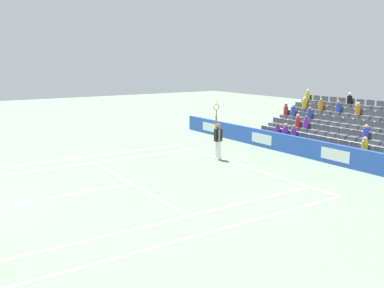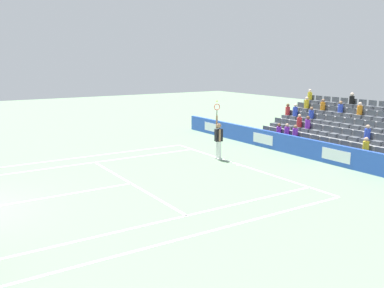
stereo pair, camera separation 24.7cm
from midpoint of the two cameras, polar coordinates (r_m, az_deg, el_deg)
name	(u,v)px [view 2 (the right image)]	position (r m, az deg, el deg)	size (l,w,h in m)	color
line_baseline	(240,165)	(19.33, 7.02, -2.86)	(10.97, 0.10, 0.01)	white
line_service	(131,183)	(16.48, -7.93, -5.38)	(8.23, 0.10, 0.01)	white
line_centre_service	(47,198)	(15.49, -18.80, -6.98)	(0.10, 6.40, 0.01)	white
line_singles_sideline_left	(85,164)	(20.03, -14.08, -2.62)	(0.10, 11.89, 0.01)	white
line_singles_sideline_right	(174,219)	(12.82, -1.92, -10.20)	(0.10, 11.89, 0.01)	white
line_doubles_sideline_left	(76,158)	(21.30, -15.27, -1.85)	(0.10, 11.89, 0.01)	white
line_doubles_sideline_right	(199,234)	(11.75, 1.58, -12.26)	(0.10, 11.89, 0.01)	white
line_centre_mark	(239,165)	(19.26, 6.79, -2.90)	(0.10, 0.20, 0.01)	white
sponsor_barrier	(297,146)	(21.71, 14.57, -0.28)	(19.60, 0.22, 0.96)	blue
tennis_player	(219,139)	(20.13, 4.01, 0.65)	(0.52, 0.39, 2.85)	white
stadium_stand	(343,133)	(24.37, 20.30, 1.43)	(8.06, 4.75, 2.97)	gray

